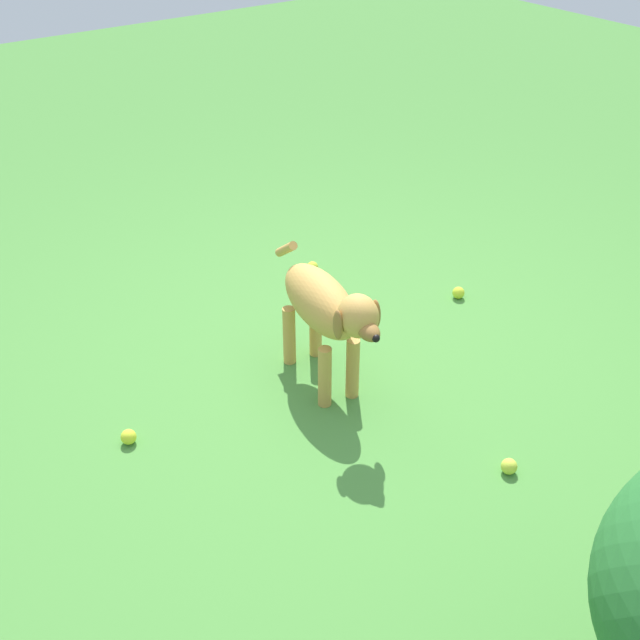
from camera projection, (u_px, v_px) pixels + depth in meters
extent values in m
plane|color=#478438|center=(336.00, 363.00, 3.85)|extent=(14.00, 14.00, 0.00)
ellipsoid|color=#C69347|center=(320.00, 301.00, 3.52)|extent=(0.30, 0.58, 0.25)
cylinder|color=#C69347|center=(353.00, 368.00, 3.56)|extent=(0.06, 0.06, 0.30)
cylinder|color=#C69347|center=(325.00, 377.00, 3.50)|extent=(0.06, 0.06, 0.30)
cylinder|color=#C69347|center=(316.00, 328.00, 3.83)|extent=(0.06, 0.06, 0.30)
cylinder|color=#C69347|center=(289.00, 336.00, 3.78)|extent=(0.06, 0.06, 0.30)
ellipsoid|color=#C69347|center=(358.00, 316.00, 3.21)|extent=(0.19, 0.21, 0.18)
ellipsoid|color=olive|center=(368.00, 331.00, 3.16)|extent=(0.10, 0.14, 0.07)
sphere|color=black|center=(376.00, 338.00, 3.11)|extent=(0.03, 0.03, 0.03)
ellipsoid|color=olive|center=(375.00, 314.00, 3.26)|extent=(0.04, 0.07, 0.14)
ellipsoid|color=olive|center=(338.00, 325.00, 3.19)|extent=(0.04, 0.07, 0.14)
cylinder|color=#C69347|center=(286.00, 249.00, 3.72)|extent=(0.07, 0.19, 0.15)
sphere|color=#C3D52F|center=(458.00, 293.00, 4.33)|extent=(0.07, 0.07, 0.07)
sphere|color=#C5D43E|center=(509.00, 466.00, 3.20)|extent=(0.07, 0.07, 0.07)
sphere|color=#CFDB30|center=(129.00, 437.00, 3.35)|extent=(0.07, 0.07, 0.07)
sphere|color=#C3D132|center=(312.00, 267.00, 4.57)|extent=(0.07, 0.07, 0.07)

